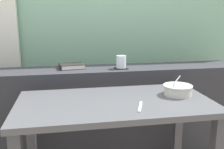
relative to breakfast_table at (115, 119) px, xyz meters
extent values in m
cube|color=#2D2D33|center=(-0.02, 0.55, -0.20)|extent=(2.80, 0.33, 0.82)
cube|color=#414145|center=(-0.55, 0.26, -0.26)|extent=(0.06, 0.06, 0.70)
cube|color=#414145|center=(0.55, 0.26, -0.26)|extent=(0.06, 0.06, 0.70)
cube|color=#4C4C51|center=(0.00, 0.00, 0.10)|extent=(1.19, 0.62, 0.03)
cube|color=black|center=(0.15, 0.51, 0.22)|extent=(0.10, 0.10, 0.00)
cylinder|color=white|center=(0.15, 0.51, 0.27)|extent=(0.08, 0.08, 0.10)
cylinder|color=#CC4C38|center=(0.15, 0.51, 0.26)|extent=(0.07, 0.07, 0.07)
cube|color=black|center=(-0.24, 0.59, 0.21)|extent=(0.21, 0.17, 0.00)
cube|color=silver|center=(-0.24, 0.59, 0.23)|extent=(0.20, 0.16, 0.03)
cube|color=black|center=(-0.24, 0.59, 0.25)|extent=(0.21, 0.17, 0.00)
cube|color=black|center=(-0.33, 0.57, 0.23)|extent=(0.03, 0.13, 0.04)
cylinder|color=beige|center=(0.43, 0.04, 0.15)|extent=(0.18, 0.18, 0.07)
cylinder|color=beige|center=(0.43, 0.04, 0.18)|extent=(0.19, 0.19, 0.01)
cylinder|color=tan|center=(0.43, 0.04, 0.14)|extent=(0.16, 0.16, 0.04)
cylinder|color=silver|center=(0.41, 0.07, 0.20)|extent=(0.02, 0.13, 0.12)
ellipsoid|color=silver|center=(0.41, 0.09, 0.16)|extent=(0.03, 0.05, 0.01)
cube|color=silver|center=(0.12, -0.13, 0.12)|extent=(0.07, 0.17, 0.01)
camera|label=1|loc=(-0.28, -1.47, 0.63)|focal=41.25mm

